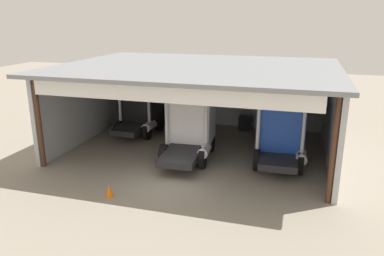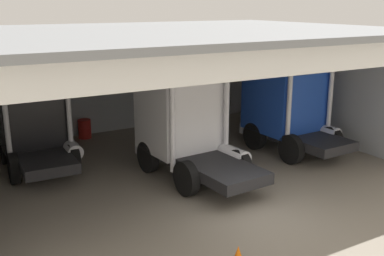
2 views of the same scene
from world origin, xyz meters
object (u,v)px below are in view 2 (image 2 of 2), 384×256
(truck_blue_center_right_bay, at_px, (288,108))
(oil_drum, at_px, (85,129))
(truck_white_right_bay, at_px, (185,124))
(tool_cart, at_px, (168,118))
(truck_black_yard_outside, at_px, (34,117))

(truck_blue_center_right_bay, xyz_separation_m, oil_drum, (-6.80, 5.88, -1.36))
(truck_white_right_bay, xyz_separation_m, tool_cart, (2.28, 5.82, -1.31))
(truck_black_yard_outside, bearing_deg, truck_blue_center_right_bay, -17.18)
(oil_drum, bearing_deg, tool_cart, -4.73)
(oil_drum, distance_m, tool_cart, 4.11)
(truck_blue_center_right_bay, distance_m, oil_drum, 9.09)
(truck_white_right_bay, distance_m, tool_cart, 6.39)
(truck_black_yard_outside, height_order, tool_cart, truck_black_yard_outside)
(truck_white_right_bay, relative_size, truck_blue_center_right_bay, 1.17)
(truck_blue_center_right_bay, height_order, oil_drum, truck_blue_center_right_bay)
(truck_black_yard_outside, height_order, truck_white_right_bay, truck_white_right_bay)
(oil_drum, relative_size, tool_cart, 0.85)
(truck_black_yard_outside, distance_m, truck_white_right_bay, 5.67)
(truck_black_yard_outside, relative_size, truck_blue_center_right_bay, 1.04)
(truck_black_yard_outside, xyz_separation_m, truck_white_right_bay, (4.47, -3.48, -0.07))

